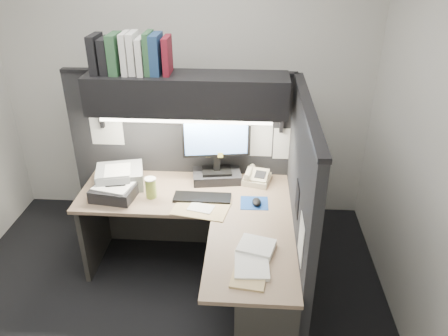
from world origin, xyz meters
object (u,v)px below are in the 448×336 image
at_px(desk, 219,267).
at_px(printer, 120,177).
at_px(notebook_stack, 114,192).
at_px(monitor, 217,155).
at_px(coffee_cup, 151,188).
at_px(overhead_shelf, 187,94).
at_px(keyboard, 202,198).
at_px(telephone, 257,178).

height_order(desk, printer, printer).
height_order(printer, notebook_stack, printer).
bearing_deg(monitor, notebook_stack, -166.35).
xyz_separation_m(printer, notebook_stack, (0.01, -0.19, -0.03)).
relative_size(monitor, coffee_cup, 3.76).
relative_size(desk, overhead_shelf, 1.10).
distance_m(keyboard, telephone, 0.52).
height_order(telephone, coffee_cup, coffee_cup).
xyz_separation_m(monitor, keyboard, (-0.09, -0.31, -0.23)).
bearing_deg(coffee_cup, notebook_stack, -176.06).
xyz_separation_m(desk, overhead_shelf, (-0.30, 0.75, 1.06)).
distance_m(desk, keyboard, 0.58).
xyz_separation_m(keyboard, coffee_cup, (-0.41, 0.00, 0.07)).
bearing_deg(coffee_cup, printer, 149.90).
bearing_deg(coffee_cup, telephone, 19.35).
xyz_separation_m(telephone, notebook_stack, (-1.13, -0.31, 0.01)).
bearing_deg(notebook_stack, desk, -27.37).
bearing_deg(coffee_cup, overhead_shelf, 45.65).
bearing_deg(desk, printer, 143.72).
height_order(monitor, keyboard, monitor).
height_order(monitor, printer, monitor).
xyz_separation_m(overhead_shelf, printer, (-0.57, -0.11, -0.70)).
relative_size(desk, monitor, 2.84).
bearing_deg(telephone, overhead_shelf, -165.48).
xyz_separation_m(overhead_shelf, telephone, (0.56, 0.01, -0.73)).
distance_m(telephone, notebook_stack, 1.17).
height_order(desk, telephone, telephone).
relative_size(telephone, printer, 0.58).
bearing_deg(desk, notebook_stack, 152.63).
xyz_separation_m(desk, keyboard, (-0.17, 0.47, 0.30)).
height_order(desk, overhead_shelf, overhead_shelf).
distance_m(desk, notebook_stack, 1.03).
xyz_separation_m(desk, coffee_cup, (-0.58, 0.47, 0.37)).
bearing_deg(monitor, printer, -179.25).
bearing_deg(desk, overhead_shelf, 111.79).
bearing_deg(monitor, coffee_cup, -157.27).
distance_m(desk, monitor, 0.94).
height_order(overhead_shelf, coffee_cup, overhead_shelf).
height_order(monitor, coffee_cup, monitor).
xyz_separation_m(desk, telephone, (0.26, 0.76, 0.33)).
bearing_deg(printer, monitor, -4.80).
bearing_deg(monitor, overhead_shelf, 176.78).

